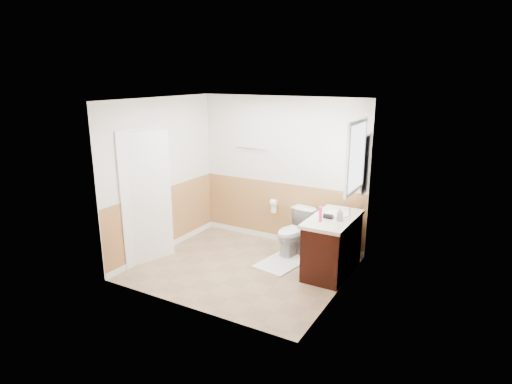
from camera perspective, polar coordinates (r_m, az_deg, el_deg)
The scene contains 32 objects.
floor at distance 6.59m, azimuth -1.86°, elevation -10.09°, with size 3.00×3.00×0.00m, color #8C7051.
ceiling at distance 5.95m, azimuth -2.07°, elevation 12.18°, with size 3.00×3.00×0.00m, color white.
wall_back at distance 7.26m, azimuth 3.40°, elevation 2.78°, with size 3.00×3.00×0.00m, color silver.
wall_front at distance 5.13m, azimuth -9.54°, elevation -2.78°, with size 3.00×3.00×0.00m, color silver.
wall_left at distance 7.03m, azimuth -12.46°, elevation 2.02°, with size 3.00×3.00×0.00m, color silver.
wall_right at distance 5.55m, azimuth 11.39°, elevation -1.49°, with size 3.00×3.00×0.00m, color silver.
wainscot_back at distance 7.45m, azimuth 3.26°, elevation -2.88°, with size 3.00×3.00×0.00m, color #AE7A45.
wainscot_front at distance 5.42m, azimuth -9.10°, elevation -10.30°, with size 3.00×3.00×0.00m, color #AE7A45.
wainscot_left at distance 7.23m, azimuth -12.05°, elevation -3.78°, with size 2.60×2.60×0.00m, color #AE7A45.
wainscot_right at distance 5.81m, azimuth 10.89°, elevation -8.57°, with size 2.60×2.60×0.00m, color #AE7A45.
toilet at distance 6.99m, azimuth 5.08°, elevation -5.34°, with size 0.41×0.72×0.73m, color white.
bath_mat at distance 6.74m, azimuth 3.38°, elevation -9.38°, with size 0.55×0.80×0.02m, color white.
vanity_cabinet at distance 6.41m, azimuth 10.12°, elevation -7.15°, with size 0.55×1.10×0.80m, color black.
vanity_knob_left at distance 6.36m, azimuth 7.32°, elevation -5.75°, with size 0.03×0.03×0.03m, color silver.
vanity_knob_right at distance 6.54m, azimuth 8.00°, elevation -5.19°, with size 0.03×0.03×0.03m, color silver.
countertop at distance 6.27m, azimuth 10.22°, elevation -3.55°, with size 0.60×1.15×0.05m, color white.
sink_basin at distance 6.39m, azimuth 10.77°, elevation -2.88°, with size 0.36×0.36×0.02m, color white.
faucet at distance 6.32m, azimuth 12.34°, elevation -2.60°, with size 0.02×0.02×0.14m, color #BBBCC2.
lotion_bottle at distance 6.00m, azimuth 8.58°, elevation -2.96°, with size 0.05×0.05×0.22m, color #ED3D77.
soap_dispenser at distance 6.11m, azimuth 11.14°, elevation -2.92°, with size 0.08×0.09×0.18m, color gray.
hair_dryer_body at distance 6.18m, azimuth 9.61°, elevation -3.21°, with size 0.07×0.07×0.14m, color black.
hair_dryer_handle at distance 6.23m, azimuth 9.45°, elevation -3.33°, with size 0.03×0.03×0.07m, color black.
mirror_panel at distance 6.51m, azimuth 14.41°, elevation 3.54°, with size 0.02×0.35×0.90m, color silver.
window_frame at distance 5.99m, azimuth 13.16°, elevation 4.58°, with size 0.04×0.80×1.00m, color white.
window_glass at distance 5.98m, azimuth 13.31°, elevation 4.56°, with size 0.01×0.70×0.90m, color white.
door at distance 6.70m, azimuth -14.25°, elevation -0.78°, with size 0.05×0.80×2.04m, color white.
door_frame at distance 6.75m, azimuth -14.73°, elevation -0.61°, with size 0.02×0.92×2.10m, color white.
door_knob at distance 6.91m, azimuth -11.98°, elevation -0.75°, with size 0.06×0.06×0.06m, color silver.
towel_bar at distance 7.40m, azimuth -0.58°, elevation 5.81°, with size 0.02×0.02×0.62m, color silver.
tp_holder_bar at distance 7.38m, azimuth 2.39°, elevation -1.41°, with size 0.02×0.02×0.14m, color silver.
tp_roll at distance 7.38m, azimuth 2.39°, elevation -1.41°, with size 0.11×0.11×0.10m, color white.
tp_sheet at distance 7.41m, azimuth 2.38°, elevation -2.23°, with size 0.10×0.01×0.16m, color white.
Camera 1 is at (3.11, -5.07, 2.83)m, focal length 30.04 mm.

